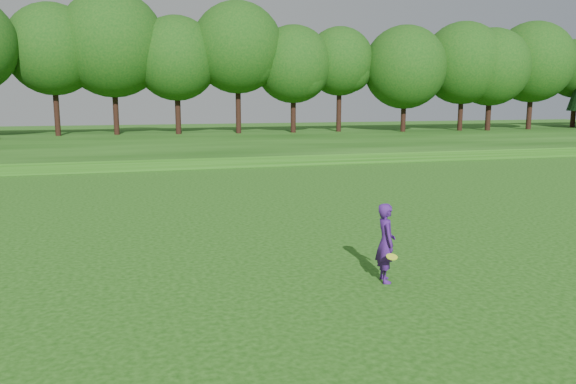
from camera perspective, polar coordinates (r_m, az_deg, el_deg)
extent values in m
plane|color=#17450D|center=(11.76, -4.54, -9.44)|extent=(140.00, 140.00, 0.00)
cube|color=#17450D|center=(45.10, -12.95, 4.92)|extent=(130.00, 30.00, 0.60)
cube|color=gray|center=(31.22, -11.66, 2.44)|extent=(130.00, 1.60, 0.04)
imported|color=#441974|center=(11.91, 9.90, -5.10)|extent=(0.50, 0.67, 1.67)
cylinder|color=#D8FF28|center=(11.50, 10.50, -6.49)|extent=(0.23, 0.23, 0.08)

